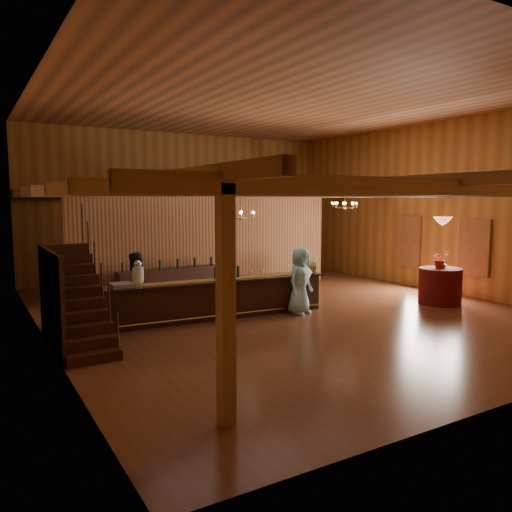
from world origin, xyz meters
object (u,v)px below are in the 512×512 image
chandelier_right (344,205)px  beverage_dispenser (138,273)px  bartender (225,277)px  guest (300,281)px  staff_second (135,286)px  floor_plant (310,272)px  raffle_drum (310,266)px  backbar_shelf (169,283)px  chandelier_left (241,214)px  round_table (440,286)px  tasting_bar (220,298)px  pendant_lamp (443,220)px

chandelier_right → beverage_dispenser: bearing=-171.2°
bartender → guest: (1.46, -1.49, -0.02)m
staff_second → guest: guest is taller
floor_plant → staff_second: bearing=-168.3°
floor_plant → raffle_drum: bearing=-126.7°
backbar_shelf → staff_second: bearing=-132.0°
chandelier_left → chandelier_right: (4.24, 0.76, 0.22)m
bartender → raffle_drum: bearing=136.1°
round_table → bartender: (-5.67, 2.50, 0.38)m
tasting_bar → pendant_lamp: bearing=-11.5°
round_table → staff_second: bearing=162.7°
round_table → guest: 4.35m
backbar_shelf → tasting_bar: bearing=-89.3°
pendant_lamp → chandelier_left: bearing=157.2°
tasting_bar → round_table: (6.20, -1.70, 0.02)m
backbar_shelf → staff_second: size_ratio=1.90×
chandelier_left → floor_plant: 4.41m
raffle_drum → backbar_shelf: raffle_drum is taller
chandelier_right → guest: (-3.15, -1.98, -1.94)m
beverage_dispenser → guest: bearing=-12.2°
backbar_shelf → staff_second: (-1.71, -2.17, 0.39)m
pendant_lamp → staff_second: 8.67m
guest → floor_plant: bearing=27.5°
tasting_bar → floor_plant: (4.45, 2.17, 0.06)m
pendant_lamp → guest: 4.60m
backbar_shelf → bartender: bearing=-74.7°
chandelier_left → round_table: bearing=-22.8°
raffle_drum → backbar_shelf: (-2.90, 3.24, -0.70)m
bartender → staff_second: bearing=-19.0°
chandelier_right → backbar_shelf: bearing=162.3°
chandelier_left → staff_second: (-2.84, 0.31, -1.75)m
beverage_dispenser → backbar_shelf: 3.46m
round_table → guest: bearing=166.5°
backbar_shelf → pendant_lamp: pendant_lamp is taller
pendant_lamp → round_table: bearing=-90.0°
backbar_shelf → round_table: (6.43, -4.71, 0.06)m
raffle_drum → chandelier_right: size_ratio=0.43×
beverage_dispenser → chandelier_left: 3.26m
round_table → staff_second: staff_second is taller
round_table → beverage_dispenser: bearing=167.1°
backbar_shelf → guest: 4.33m
tasting_bar → bartender: bartender is taller
pendant_lamp → floor_plant: bearing=114.4°
backbar_shelf → floor_plant: size_ratio=2.90×
raffle_drum → pendant_lamp: (3.54, -1.48, 1.25)m
round_table → chandelier_left: bearing=157.2°
chandelier_left → floor_plant: bearing=24.8°
round_table → pendant_lamp: pendant_lamp is taller
raffle_drum → bartender: size_ratio=0.19×
guest → staff_second: bearing=137.0°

